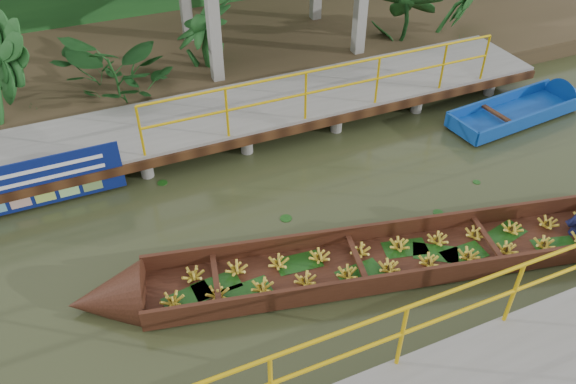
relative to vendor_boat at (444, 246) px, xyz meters
name	(u,v)px	position (x,y,z in m)	size (l,w,h in m)	color
ground	(247,254)	(-2.83, 1.31, -0.25)	(80.00, 80.00, 0.00)	#2F361B
land_strip	(144,55)	(-2.83, 8.81, -0.02)	(30.00, 8.00, 0.45)	#332919
far_dock	(187,124)	(-2.81, 4.74, 0.23)	(16.00, 2.06, 1.66)	slate
vendor_boat	(444,246)	(0.00, 0.00, 0.00)	(10.71, 3.25, 2.28)	#32180D
moored_blue_boat	(542,104)	(4.77, 2.97, -0.09)	(3.67, 1.28, 0.86)	#0D3C95
blue_banner	(31,184)	(-5.79, 3.79, 0.31)	(3.06, 0.04, 0.96)	navy
tropical_plants	(202,46)	(-1.87, 6.61, 0.95)	(14.19, 1.19, 1.49)	#123B16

